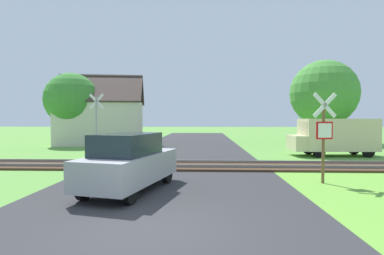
% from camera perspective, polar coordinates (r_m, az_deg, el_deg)
% --- Properties ---
extents(ground_plane, '(160.00, 160.00, 0.00)m').
position_cam_1_polar(ground_plane, '(6.33, -8.28, -18.91)').
color(ground_plane, '#5B933D').
extents(road_asphalt, '(8.00, 80.00, 0.01)m').
position_cam_1_polar(road_asphalt, '(8.20, -5.63, -14.04)').
color(road_asphalt, '#2D2D30').
rests_on(road_asphalt, ground).
extents(rail_track, '(60.00, 2.60, 0.22)m').
position_cam_1_polar(rail_track, '(14.01, -2.23, -7.25)').
color(rail_track, '#422D1E').
rests_on(rail_track, ground).
extents(stop_sign_near, '(0.87, 0.21, 3.13)m').
position_cam_1_polar(stop_sign_near, '(11.19, 23.82, -0.88)').
color(stop_sign_near, brown).
rests_on(stop_sign_near, ground).
extents(crossing_sign_far, '(0.88, 0.17, 3.66)m').
position_cam_1_polar(crossing_sign_far, '(17.69, -17.77, 1.16)').
color(crossing_sign_far, '#9E9EA5').
rests_on(crossing_sign_far, ground).
extents(house, '(8.09, 7.00, 6.21)m').
position_cam_1_polar(house, '(28.07, -16.77, 1.23)').
color(house, beige).
rests_on(house, ground).
extents(tree_far, '(6.18, 6.18, 7.75)m').
position_cam_1_polar(tree_far, '(30.94, 23.81, 5.99)').
color(tree_far, '#513823').
rests_on(tree_far, ground).
extents(tree_left, '(4.46, 4.46, 6.11)m').
position_cam_1_polar(tree_left, '(27.33, -21.94, 4.95)').
color(tree_left, '#513823').
rests_on(tree_left, ground).
extents(mail_truck, '(4.98, 2.08, 2.24)m').
position_cam_1_polar(mail_truck, '(19.92, 25.50, -1.36)').
color(mail_truck, beige).
rests_on(mail_truck, ground).
extents(parked_car, '(2.53, 4.27, 1.78)m').
position_cam_1_polar(parked_car, '(9.45, -11.80, -6.47)').
color(parked_car, '#99999E').
rests_on(parked_car, ground).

